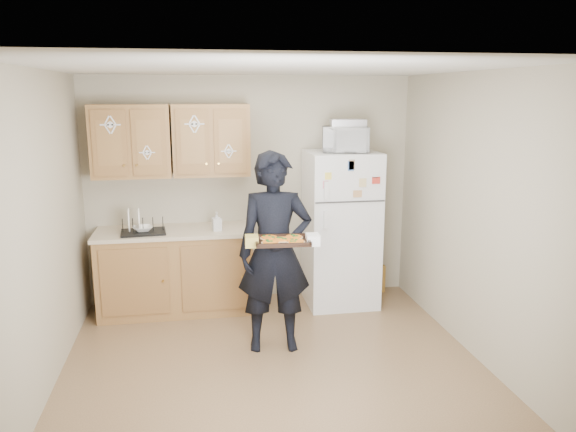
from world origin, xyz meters
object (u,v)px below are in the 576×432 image
(refrigerator, at_px, (341,229))
(dish_rack, at_px, (143,225))
(person, at_px, (275,253))
(baking_tray, at_px, (282,241))
(microwave, at_px, (345,139))

(refrigerator, distance_m, dish_rack, 2.11)
(refrigerator, xyz_separation_m, person, (-0.88, -1.02, 0.06))
(person, distance_m, baking_tray, 0.35)
(refrigerator, bearing_deg, person, -130.94)
(baking_tray, height_order, dish_rack, baking_tray)
(microwave, relative_size, dish_rack, 1.07)
(baking_tray, bearing_deg, person, 98.08)
(dish_rack, bearing_deg, microwave, -0.40)
(baking_tray, bearing_deg, refrigerator, 60.84)
(person, xyz_separation_m, microwave, (0.90, 0.97, 0.92))
(person, height_order, baking_tray, person)
(person, xyz_separation_m, baking_tray, (0.02, -0.30, 0.18))
(refrigerator, height_order, person, person)
(dish_rack, bearing_deg, baking_tray, -45.81)
(person, relative_size, microwave, 3.80)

